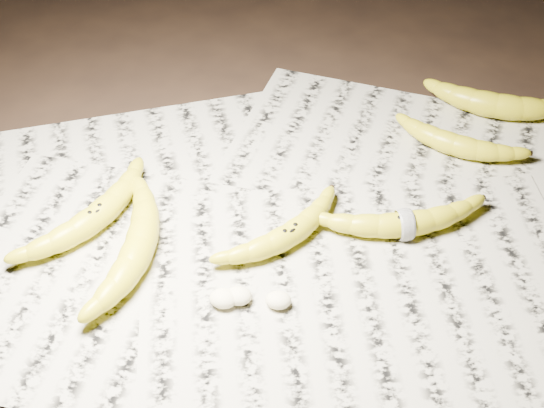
# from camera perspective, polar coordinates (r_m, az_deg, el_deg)

# --- Properties ---
(ground) EXTENTS (3.00, 3.00, 0.00)m
(ground) POSITION_cam_1_polar(r_m,az_deg,el_deg) (1.00, -1.11, -2.73)
(ground) COLOR black
(ground) RESTS_ON ground
(newspaper_patch) EXTENTS (0.90, 0.70, 0.01)m
(newspaper_patch) POSITION_cam_1_polar(r_m,az_deg,el_deg) (1.01, -0.30, -1.90)
(newspaper_patch) COLOR #ACA793
(newspaper_patch) RESTS_ON ground
(banana_left_a) EXTENTS (0.16, 0.21, 0.04)m
(banana_left_a) POSITION_cam_1_polar(r_m,az_deg,el_deg) (1.02, -13.19, -0.84)
(banana_left_a) COLOR gold
(banana_left_a) RESTS_ON newspaper_patch
(banana_left_b) EXTENTS (0.08, 0.21, 0.04)m
(banana_left_b) POSITION_cam_1_polar(r_m,az_deg,el_deg) (0.97, -9.99, -3.01)
(banana_left_b) COLOR gold
(banana_left_b) RESTS_ON newspaper_patch
(banana_center) EXTENTS (0.16, 0.16, 0.03)m
(banana_center) POSITION_cam_1_polar(r_m,az_deg,el_deg) (0.97, 1.27, -2.20)
(banana_center) COLOR gold
(banana_center) RESTS_ON newspaper_patch
(banana_taped) EXTENTS (0.21, 0.10, 0.03)m
(banana_taped) POSITION_cam_1_polar(r_m,az_deg,el_deg) (1.00, 9.96, -1.38)
(banana_taped) COLOR gold
(banana_taped) RESTS_ON newspaper_patch
(banana_upper_a) EXTENTS (0.18, 0.12, 0.03)m
(banana_upper_a) POSITION_cam_1_polar(r_m,az_deg,el_deg) (1.14, 13.66, 4.51)
(banana_upper_a) COLOR gold
(banana_upper_a) RESTS_ON newspaper_patch
(banana_upper_b) EXTENTS (0.21, 0.10, 0.04)m
(banana_upper_b) POSITION_cam_1_polar(r_m,az_deg,el_deg) (1.23, 16.58, 7.26)
(banana_upper_b) COLOR gold
(banana_upper_b) RESTS_ON newspaper_patch
(measuring_tape) EXTENTS (0.01, 0.04, 0.04)m
(measuring_tape) POSITION_cam_1_polar(r_m,az_deg,el_deg) (1.00, 9.96, -1.38)
(measuring_tape) COLOR white
(measuring_tape) RESTS_ON newspaper_patch
(flesh_chunk_a) EXTENTS (0.03, 0.03, 0.02)m
(flesh_chunk_a) POSITION_cam_1_polar(r_m,az_deg,el_deg) (0.91, -2.56, -6.77)
(flesh_chunk_a) COLOR #F4E9BD
(flesh_chunk_a) RESTS_ON newspaper_patch
(flesh_chunk_b) EXTENTS (0.03, 0.03, 0.02)m
(flesh_chunk_b) POSITION_cam_1_polar(r_m,az_deg,el_deg) (0.91, -3.68, -6.95)
(flesh_chunk_b) COLOR #F4E9BD
(flesh_chunk_b) RESTS_ON newspaper_patch
(flesh_chunk_c) EXTENTS (0.03, 0.03, 0.02)m
(flesh_chunk_c) POSITION_cam_1_polar(r_m,az_deg,el_deg) (0.91, 0.47, -7.09)
(flesh_chunk_c) COLOR #F4E9BD
(flesh_chunk_c) RESTS_ON newspaper_patch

